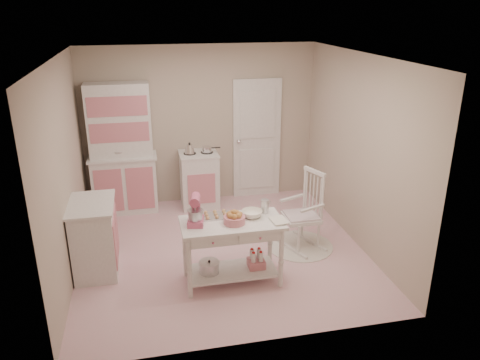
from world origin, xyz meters
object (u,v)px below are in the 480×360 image
Objects in this scene: base_cabinet at (95,237)px; hutch at (122,149)px; rocking_chair at (302,210)px; bread_basket at (234,220)px; stove at (199,179)px; work_table at (232,252)px; stand_mixer at (195,211)px.

hutch is at bearing 79.30° from base_cabinet.
hutch reaches higher than rocking_chair.
hutch is 2.80m from bread_basket.
stove is 2.37m from work_table.
rocking_chair reaches higher than stove.
base_cabinet is 0.84× the size of rocking_chair.
work_table is (1.28, -2.42, -0.64)m from hutch.
rocking_chair is (1.18, -1.72, 0.09)m from stove.
rocking_chair is 3.24× the size of stand_mixer.
stand_mixer is at bearing -26.56° from base_cabinet.
hutch is 1.73× the size of work_table.
work_table is (0.08, -2.37, -0.06)m from stove.
stove is at bearing -2.39° from hutch.
rocking_chair is at bearing 33.17° from bread_basket.
bread_basket is (0.44, -0.07, -0.12)m from stand_mixer.
rocking_chair is at bearing 33.86° from stand_mixer.
stand_mixer reaches higher than bread_basket.
work_table is at bearing 111.80° from bread_basket.
hutch is 1.89× the size of rocking_chair.
hutch is 8.32× the size of bread_basket.
stove is 3.68× the size of bread_basket.
rocking_chair reaches higher than work_table.
rocking_chair is 0.92× the size of work_table.
rocking_chair is at bearing -55.55° from stove.
hutch is 2.26× the size of stove.
work_table is at bearing -20.94° from base_cabinet.
bread_basket is at bearing -62.21° from hutch.
base_cabinet is at bearing 159.06° from work_table.
work_table is 0.45m from bread_basket.
bread_basket is (0.10, -2.42, 0.39)m from stove.
stove is 2.08m from rocking_chair.
base_cabinet is at bearing -131.37° from stove.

